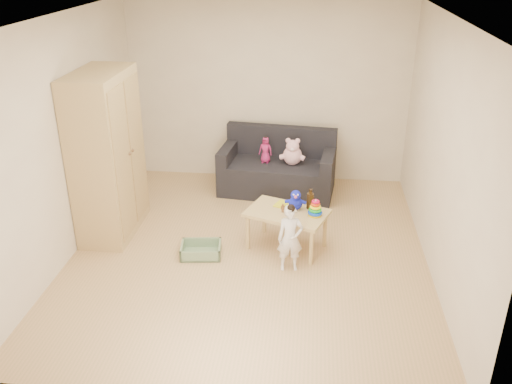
# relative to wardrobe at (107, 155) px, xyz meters

# --- Properties ---
(room) EXTENTS (4.50, 4.50, 4.50)m
(room) POSITION_rel_wardrobe_xyz_m (1.72, -0.37, 0.32)
(room) COLOR tan
(room) RESTS_ON ground
(wardrobe) EXTENTS (0.55, 1.09, 1.96)m
(wardrobe) POSITION_rel_wardrobe_xyz_m (0.00, 0.00, 0.00)
(wardrobe) COLOR tan
(wardrobe) RESTS_ON ground
(sofa) EXTENTS (1.65, 0.95, 0.44)m
(sofa) POSITION_rel_wardrobe_xyz_m (1.91, 1.33, -0.76)
(sofa) COLOR black
(sofa) RESTS_ON ground
(play_table) EXTENTS (1.03, 0.83, 0.47)m
(play_table) POSITION_rel_wardrobe_xyz_m (2.13, -0.22, -0.75)
(play_table) COLOR tan
(play_table) RESTS_ON ground
(storage_bin) EXTENTS (0.49, 0.39, 0.14)m
(storage_bin) POSITION_rel_wardrobe_xyz_m (1.18, -0.49, -0.91)
(storage_bin) COLOR gray
(storage_bin) RESTS_ON ground
(toddler) EXTENTS (0.30, 0.22, 0.74)m
(toddler) POSITION_rel_wardrobe_xyz_m (2.19, -0.67, -0.61)
(toddler) COLOR white
(toddler) RESTS_ON ground
(pink_bear) EXTENTS (0.34, 0.31, 0.32)m
(pink_bear) POSITION_rel_wardrobe_xyz_m (2.12, 1.30, -0.38)
(pink_bear) COLOR #FEBBCC
(pink_bear) RESTS_ON sofa
(doll) EXTENTS (0.20, 0.14, 0.36)m
(doll) POSITION_rel_wardrobe_xyz_m (1.74, 1.33, -0.36)
(doll) COLOR #B52167
(doll) RESTS_ON sofa
(ring_stacker) EXTENTS (0.17, 0.17, 0.19)m
(ring_stacker) POSITION_rel_wardrobe_xyz_m (2.45, -0.28, -0.44)
(ring_stacker) COLOR #CFB90A
(ring_stacker) RESTS_ON play_table
(brown_bottle) EXTENTS (0.08, 0.08, 0.24)m
(brown_bottle) POSITION_rel_wardrobe_xyz_m (2.39, -0.10, -0.41)
(brown_bottle) COLOR black
(brown_bottle) RESTS_ON play_table
(blue_plush) EXTENTS (0.23, 0.20, 0.24)m
(blue_plush) POSITION_rel_wardrobe_xyz_m (2.22, -0.14, -0.39)
(blue_plush) COLOR #1822DC
(blue_plush) RESTS_ON play_table
(wooden_figure) EXTENTS (0.05, 0.05, 0.11)m
(wooden_figure) POSITION_rel_wardrobe_xyz_m (2.09, -0.24, -0.46)
(wooden_figure) COLOR brown
(wooden_figure) RESTS_ON play_table
(yellow_book) EXTENTS (0.25, 0.25, 0.01)m
(yellow_book) POSITION_rel_wardrobe_xyz_m (2.09, -0.06, -0.51)
(yellow_book) COLOR yellow
(yellow_book) RESTS_ON play_table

